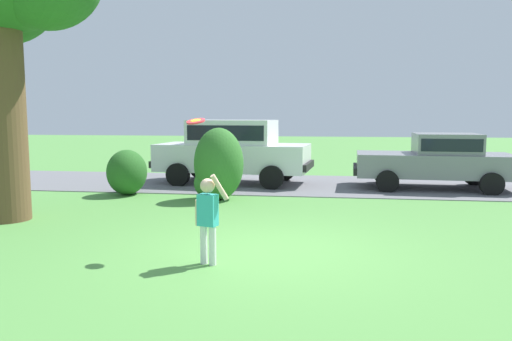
# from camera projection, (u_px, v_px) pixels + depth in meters

# --- Properties ---
(ground_plane) EXTENTS (80.00, 80.00, 0.00)m
(ground_plane) POSITION_uv_depth(u_px,v_px,m) (270.00, 250.00, 7.55)
(ground_plane) COLOR #518E42
(driveway_strip) EXTENTS (28.00, 4.40, 0.02)m
(driveway_strip) POSITION_uv_depth(u_px,v_px,m) (297.00, 184.00, 14.62)
(driveway_strip) COLOR slate
(driveway_strip) RESTS_ON ground
(shrub_near_tree) EXTENTS (1.02, 1.14, 1.18)m
(shrub_near_tree) POSITION_uv_depth(u_px,v_px,m) (127.00, 172.00, 12.78)
(shrub_near_tree) COLOR #286023
(shrub_near_tree) RESTS_ON ground
(shrub_centre_left) EXTENTS (1.22, 1.18, 1.76)m
(shrub_centre_left) POSITION_uv_depth(u_px,v_px,m) (217.00, 168.00, 12.01)
(shrub_centre_left) COLOR #33702B
(shrub_centre_left) RESTS_ON ground
(parked_sedan) EXTENTS (4.48, 2.26, 1.56)m
(parked_sedan) POSITION_uv_depth(u_px,v_px,m) (437.00, 159.00, 13.72)
(parked_sedan) COLOR gray
(parked_sedan) RESTS_ON ground
(parked_suv) EXTENTS (4.85, 2.43, 1.92)m
(parked_suv) POSITION_uv_depth(u_px,v_px,m) (233.00, 148.00, 14.78)
(parked_suv) COLOR white
(parked_suv) RESTS_ON ground
(child_thrower) EXTENTS (0.48, 0.23, 1.29)m
(child_thrower) POSITION_uv_depth(u_px,v_px,m) (208.00, 214.00, 6.77)
(child_thrower) COLOR white
(child_thrower) RESTS_ON ground
(frisbee) EXTENTS (0.29, 0.28, 0.12)m
(frisbee) POSITION_uv_depth(u_px,v_px,m) (196.00, 121.00, 7.31)
(frisbee) COLOR red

